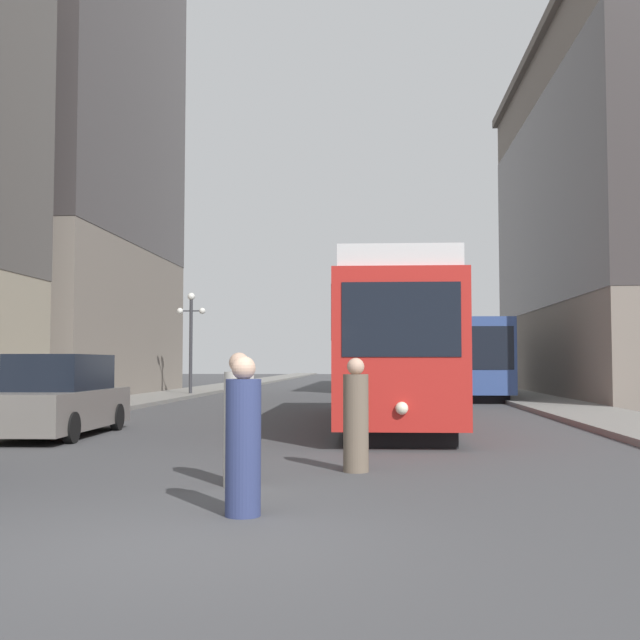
{
  "coord_description": "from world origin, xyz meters",
  "views": [
    {
      "loc": [
        1.68,
        -6.87,
        1.64
      ],
      "look_at": [
        0.6,
        7.61,
        2.45
      ],
      "focal_mm": 42.98,
      "sensor_mm": 36.0,
      "label": 1
    }
  ],
  "objects_px": {
    "pedestrian_crossing_near": "(243,441)",
    "lamp_post_left_far": "(191,326)",
    "pedestrian_crossing_far": "(239,424)",
    "parked_car_left_near": "(59,398)",
    "transit_bus": "(462,356)",
    "pedestrian_on_sidewalk": "(356,419)",
    "streetcar": "(389,345)"
  },
  "relations": [
    {
      "from": "transit_bus",
      "to": "pedestrian_crossing_far",
      "type": "distance_m",
      "value": 26.77
    },
    {
      "from": "pedestrian_crossing_near",
      "to": "parked_car_left_near",
      "type": "bearing_deg",
      "value": -167.5
    },
    {
      "from": "parked_car_left_near",
      "to": "pedestrian_crossing_far",
      "type": "distance_m",
      "value": 8.42
    },
    {
      "from": "streetcar",
      "to": "parked_car_left_near",
      "type": "height_order",
      "value": "streetcar"
    },
    {
      "from": "pedestrian_on_sidewalk",
      "to": "pedestrian_crossing_near",
      "type": "bearing_deg",
      "value": -11.44
    },
    {
      "from": "streetcar",
      "to": "lamp_post_left_far",
      "type": "relative_size",
      "value": 2.74
    },
    {
      "from": "streetcar",
      "to": "transit_bus",
      "type": "relative_size",
      "value": 1.12
    },
    {
      "from": "transit_bus",
      "to": "pedestrian_on_sidewalk",
      "type": "relative_size",
      "value": 6.97
    },
    {
      "from": "parked_car_left_near",
      "to": "pedestrian_on_sidewalk",
      "type": "height_order",
      "value": "parked_car_left_near"
    },
    {
      "from": "pedestrian_crossing_near",
      "to": "pedestrian_crossing_far",
      "type": "xyz_separation_m",
      "value": [
        -0.4,
        1.92,
        0.03
      ]
    },
    {
      "from": "transit_bus",
      "to": "parked_car_left_near",
      "type": "relative_size",
      "value": 2.42
    },
    {
      "from": "parked_car_left_near",
      "to": "pedestrian_crossing_near",
      "type": "height_order",
      "value": "parked_car_left_near"
    },
    {
      "from": "streetcar",
      "to": "pedestrian_crossing_near",
      "type": "xyz_separation_m",
      "value": [
        -1.76,
        -12.61,
        -1.3
      ]
    },
    {
      "from": "parked_car_left_near",
      "to": "lamp_post_left_far",
      "type": "bearing_deg",
      "value": 93.65
    },
    {
      "from": "lamp_post_left_far",
      "to": "pedestrian_crossing_far",
      "type": "bearing_deg",
      "value": -74.79
    },
    {
      "from": "transit_bus",
      "to": "pedestrian_crossing_far",
      "type": "relative_size",
      "value": 6.72
    },
    {
      "from": "parked_car_left_near",
      "to": "lamp_post_left_far",
      "type": "height_order",
      "value": "lamp_post_left_far"
    },
    {
      "from": "pedestrian_crossing_far",
      "to": "lamp_post_left_far",
      "type": "bearing_deg",
      "value": -72.63
    },
    {
      "from": "parked_car_left_near",
      "to": "lamp_post_left_far",
      "type": "distance_m",
      "value": 20.01
    },
    {
      "from": "transit_bus",
      "to": "lamp_post_left_far",
      "type": "xyz_separation_m",
      "value": [
        -12.98,
        0.23,
        1.44
      ]
    },
    {
      "from": "pedestrian_crossing_far",
      "to": "pedestrian_on_sidewalk",
      "type": "relative_size",
      "value": 1.04
    },
    {
      "from": "pedestrian_crossing_near",
      "to": "lamp_post_left_far",
      "type": "relative_size",
      "value": 0.35
    },
    {
      "from": "pedestrian_crossing_near",
      "to": "pedestrian_crossing_far",
      "type": "distance_m",
      "value": 1.96
    },
    {
      "from": "parked_car_left_near",
      "to": "transit_bus",
      "type": "bearing_deg",
      "value": 58.58
    },
    {
      "from": "transit_bus",
      "to": "parked_car_left_near",
      "type": "distance_m",
      "value": 22.48
    },
    {
      "from": "pedestrian_crossing_near",
      "to": "lamp_post_left_far",
      "type": "height_order",
      "value": "lamp_post_left_far"
    },
    {
      "from": "pedestrian_crossing_near",
      "to": "lamp_post_left_far",
      "type": "xyz_separation_m",
      "value": [
        -7.56,
        28.26,
        2.59
      ]
    },
    {
      "from": "streetcar",
      "to": "pedestrian_on_sidewalk",
      "type": "distance_m",
      "value": 9.33
    },
    {
      "from": "pedestrian_on_sidewalk",
      "to": "lamp_post_left_far",
      "type": "height_order",
      "value": "lamp_post_left_far"
    },
    {
      "from": "parked_car_left_near",
      "to": "pedestrian_on_sidewalk",
      "type": "relative_size",
      "value": 2.88
    },
    {
      "from": "transit_bus",
      "to": "lamp_post_left_far",
      "type": "distance_m",
      "value": 13.06
    },
    {
      "from": "streetcar",
      "to": "lamp_post_left_far",
      "type": "distance_m",
      "value": 18.26
    }
  ]
}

